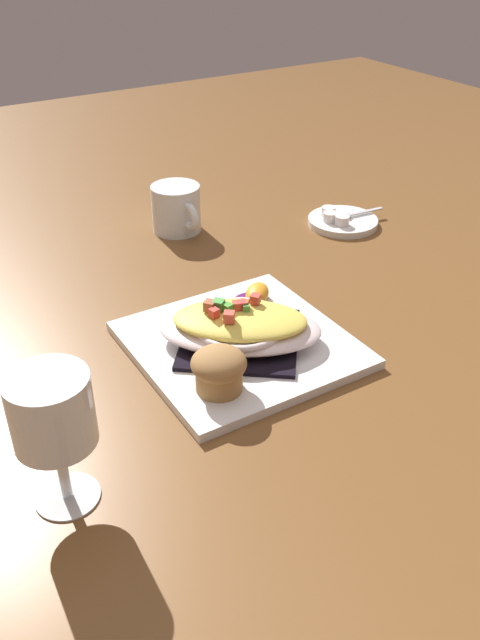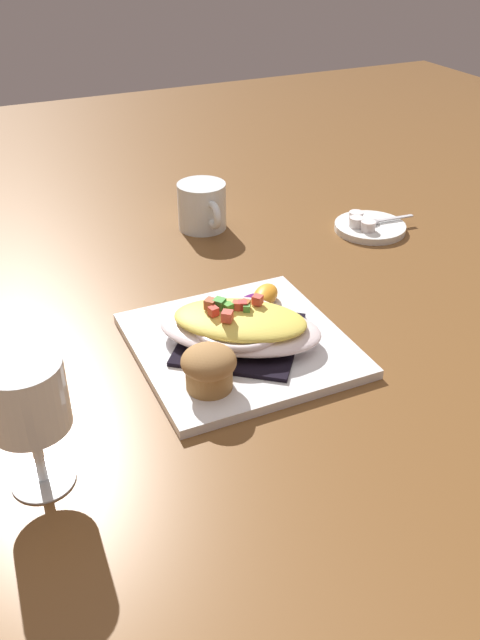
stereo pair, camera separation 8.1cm
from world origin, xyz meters
The scene contains 13 objects.
ground_plane centered at (0.00, 0.00, 0.00)m, with size 2.60×2.60×0.00m, color brown.
square_plate centered at (0.00, 0.00, 0.01)m, with size 0.25×0.25×0.01m, color white.
folded_napkin centered at (0.00, 0.00, 0.01)m, with size 0.14×0.14×0.01m, color black.
gratin_dish centered at (0.00, 0.00, 0.03)m, with size 0.21×0.23×0.05m.
muffin centered at (0.07, -0.07, 0.04)m, with size 0.06×0.06×0.05m.
orange_garnish centered at (-0.07, 0.07, 0.02)m, with size 0.06×0.07×0.02m.
coffee_mug centered at (-0.35, 0.09, 0.04)m, with size 0.11×0.08×0.08m.
stemmed_glass centered at (0.12, -0.27, 0.10)m, with size 0.07×0.07×0.14m.
creamer_saucer centered at (-0.22, 0.35, 0.01)m, with size 0.12×0.12×0.01m, color white.
spoon centered at (-0.22, 0.35, 0.02)m, with size 0.03×0.10×0.01m.
creamer_cup_0 centered at (-0.25, 0.33, 0.02)m, with size 0.02×0.02×0.02m, color silver.
creamer_cup_1 centered at (-0.23, 0.32, 0.02)m, with size 0.02×0.02×0.02m, color silver.
creamer_cup_2 centered at (-0.20, 0.33, 0.02)m, with size 0.02×0.02×0.02m, color white.
Camera 1 is at (0.58, -0.36, 0.48)m, focal length 37.72 mm.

